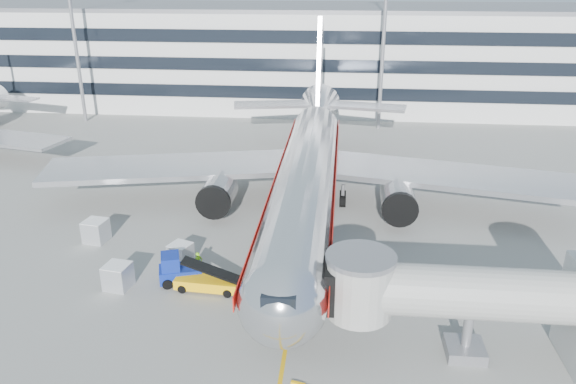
# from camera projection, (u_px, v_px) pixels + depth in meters

# --- Properties ---
(ground) EXTENTS (180.00, 180.00, 0.00)m
(ground) POSITION_uv_depth(u_px,v_px,m) (297.00, 276.00, 41.25)
(ground) COLOR gray
(ground) RESTS_ON ground
(lead_in_line) EXTENTS (0.25, 70.00, 0.01)m
(lead_in_line) POSITION_uv_depth(u_px,v_px,m) (306.00, 220.00, 50.49)
(lead_in_line) COLOR #DEA00B
(lead_in_line) RESTS_ON ground
(main_jet) EXTENTS (50.95, 48.70, 16.06)m
(main_jet) POSITION_uv_depth(u_px,v_px,m) (308.00, 169.00, 50.51)
(main_jet) COLOR silver
(main_jet) RESTS_ON ground
(jet_bridge) EXTENTS (17.80, 4.50, 7.00)m
(jet_bridge) POSITION_uv_depth(u_px,v_px,m) (503.00, 299.00, 31.31)
(jet_bridge) COLOR silver
(jet_bridge) RESTS_ON ground
(terminal) EXTENTS (150.00, 24.25, 15.60)m
(terminal) POSITION_uv_depth(u_px,v_px,m) (327.00, 55.00, 91.90)
(terminal) COLOR silver
(terminal) RESTS_ON ground
(light_mast_west) EXTENTS (2.40, 1.20, 25.45)m
(light_mast_west) POSITION_uv_depth(u_px,v_px,m) (72.00, 16.00, 77.72)
(light_mast_west) COLOR gray
(light_mast_west) RESTS_ON ground
(light_mast_centre) EXTENTS (2.40, 1.20, 25.45)m
(light_mast_centre) POSITION_uv_depth(u_px,v_px,m) (385.00, 19.00, 73.81)
(light_mast_centre) COLOR gray
(light_mast_centre) RESTS_ON ground
(belt_loader) EXTENTS (4.78, 2.00, 2.26)m
(belt_loader) POSITION_uv_depth(u_px,v_px,m) (208.00, 282.00, 39.32)
(belt_loader) COLOR #FBB60A
(belt_loader) RESTS_ON ground
(baggage_tug) EXTENTS (3.36, 2.64, 2.23)m
(baggage_tug) POSITION_uv_depth(u_px,v_px,m) (177.00, 270.00, 40.17)
(baggage_tug) COLOR navy
(baggage_tug) RESTS_ON ground
(cargo_container_left) EXTENTS (1.93, 1.93, 1.79)m
(cargo_container_left) POSITION_uv_depth(u_px,v_px,m) (118.00, 276.00, 39.51)
(cargo_container_left) COLOR silver
(cargo_container_left) RESTS_ON ground
(cargo_container_right) EXTENTS (1.99, 1.99, 1.85)m
(cargo_container_right) POSITION_uv_depth(u_px,v_px,m) (96.00, 231.00, 46.26)
(cargo_container_right) COLOR silver
(cargo_container_right) RESTS_ON ground
(cargo_container_front) EXTENTS (1.97, 1.97, 1.61)m
(cargo_container_front) POSITION_uv_depth(u_px,v_px,m) (181.00, 254.00, 42.81)
(cargo_container_front) COLOR silver
(cargo_container_front) RESTS_ON ground
(ramp_worker) EXTENTS (0.75, 0.73, 1.74)m
(ramp_worker) POSITION_uv_depth(u_px,v_px,m) (199.00, 263.00, 41.27)
(ramp_worker) COLOR #7CD516
(ramp_worker) RESTS_ON ground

